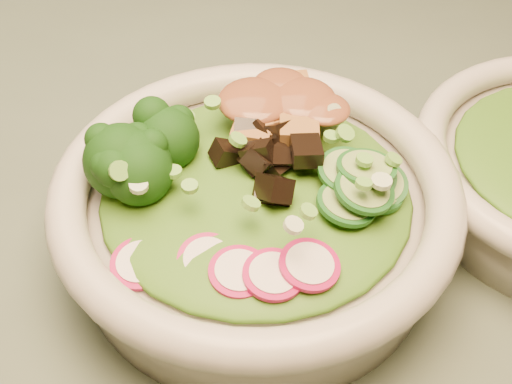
# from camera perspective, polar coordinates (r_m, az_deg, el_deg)

# --- Properties ---
(dining_table) EXTENTS (1.20, 0.80, 0.75)m
(dining_table) POSITION_cam_1_polar(r_m,az_deg,el_deg) (0.63, 19.52, -12.42)
(dining_table) COLOR black
(dining_table) RESTS_ON ground
(salad_bowl) EXTENTS (0.27, 0.27, 0.07)m
(salad_bowl) POSITION_cam_1_polar(r_m,az_deg,el_deg) (0.49, 0.00, -1.68)
(salad_bowl) COLOR beige
(salad_bowl) RESTS_ON dining_table
(lettuce_bed) EXTENTS (0.21, 0.21, 0.02)m
(lettuce_bed) POSITION_cam_1_polar(r_m,az_deg,el_deg) (0.47, 0.00, 0.09)
(lettuce_bed) COLOR #295E13
(lettuce_bed) RESTS_ON salad_bowl
(broccoli_florets) EXTENTS (0.10, 0.10, 0.04)m
(broccoli_florets) POSITION_cam_1_polar(r_m,az_deg,el_deg) (0.47, -7.69, 2.30)
(broccoli_florets) COLOR black
(broccoli_florets) RESTS_ON salad_bowl
(radish_slices) EXTENTS (0.12, 0.08, 0.02)m
(radish_slices) POSITION_cam_1_polar(r_m,az_deg,el_deg) (0.42, -1.27, -5.89)
(radish_slices) COLOR #A90D4A
(radish_slices) RESTS_ON salad_bowl
(cucumber_slices) EXTENTS (0.09, 0.09, 0.04)m
(cucumber_slices) POSITION_cam_1_polar(r_m,az_deg,el_deg) (0.46, 8.15, 0.01)
(cucumber_slices) COLOR #82A25A
(cucumber_slices) RESTS_ON salad_bowl
(mushroom_heap) EXTENTS (0.09, 0.09, 0.04)m
(mushroom_heap) POSITION_cam_1_polar(r_m,az_deg,el_deg) (0.47, 0.27, 2.37)
(mushroom_heap) COLOR black
(mushroom_heap) RESTS_ON salad_bowl
(tofu_cubes) EXTENTS (0.11, 0.09, 0.04)m
(tofu_cubes) POSITION_cam_1_polar(r_m,az_deg,el_deg) (0.51, 1.50, 6.04)
(tofu_cubes) COLOR #965D32
(tofu_cubes) RESTS_ON salad_bowl
(peanut_sauce) EXTENTS (0.07, 0.06, 0.02)m
(peanut_sauce) POSITION_cam_1_polar(r_m,az_deg,el_deg) (0.50, 1.53, 7.22)
(peanut_sauce) COLOR brown
(peanut_sauce) RESTS_ON tofu_cubes
(scallion_garnish) EXTENTS (0.20, 0.20, 0.02)m
(scallion_garnish) POSITION_cam_1_polar(r_m,az_deg,el_deg) (0.45, 0.00, 2.29)
(scallion_garnish) COLOR #6CB23F
(scallion_garnish) RESTS_ON salad_bowl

